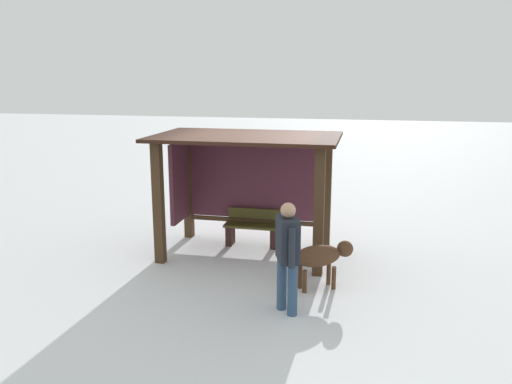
% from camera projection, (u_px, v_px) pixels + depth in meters
% --- Properties ---
extents(ground_plane, '(60.00, 60.00, 0.00)m').
position_uv_depth(ground_plane, '(247.00, 253.00, 9.65)').
color(ground_plane, white).
extents(bus_shelter, '(3.28, 2.02, 2.21)m').
position_uv_depth(bus_shelter, '(243.00, 169.00, 9.57)').
color(bus_shelter, '#422D1B').
rests_on(bus_shelter, ground).
extents(bench_left_inside, '(1.08, 0.37, 0.71)m').
position_uv_depth(bench_left_inside, '(252.00, 229.00, 10.04)').
color(bench_left_inside, '#403C17').
rests_on(bench_left_inside, ground).
extents(person_walking, '(0.41, 0.66, 1.59)m').
position_uv_depth(person_walking, '(288.00, 249.00, 7.07)').
color(person_walking, '#212732').
rests_on(person_walking, ground).
extents(dog, '(1.01, 0.68, 0.73)m').
position_uv_depth(dog, '(322.00, 256.00, 7.98)').
color(dog, '#4F321F').
rests_on(dog, ground).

